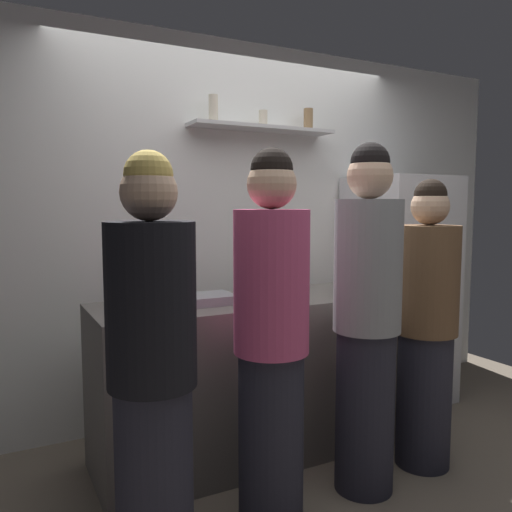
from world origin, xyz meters
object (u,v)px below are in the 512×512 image
baking_pan (203,299)px  wine_bottle_amber_glass (344,280)px  wine_bottle_green_glass (132,283)px  person_grey_hoodie (367,321)px  water_bottle_plastic (262,288)px  person_pink_top (271,342)px  person_blonde (152,375)px  wine_bottle_dark_glass (253,279)px  person_brown_jacket (426,327)px  utensil_holder (344,285)px  refrigerator (399,288)px

baking_pan → wine_bottle_amber_glass: 0.83m
wine_bottle_green_glass → person_grey_hoodie: 1.26m
water_bottle_plastic → person_grey_hoodie: size_ratio=0.13×
wine_bottle_green_glass → person_grey_hoodie: person_grey_hoodie is taller
person_pink_top → person_grey_hoodie: 0.57m
wine_bottle_green_glass → person_blonde: person_blonde is taller
wine_bottle_dark_glass → wine_bottle_amber_glass: 0.55m
wine_bottle_green_glass → wine_bottle_dark_glass: bearing=-17.3°
wine_bottle_amber_glass → person_brown_jacket: bearing=-49.2°
wine_bottle_amber_glass → water_bottle_plastic: 0.56m
water_bottle_plastic → person_grey_hoodie: person_grey_hoodie is taller
water_bottle_plastic → person_blonde: (-0.75, -0.52, -0.20)m
wine_bottle_amber_glass → utensil_holder: bearing=51.7°
wine_bottle_dark_glass → wine_bottle_green_glass: wine_bottle_dark_glass is taller
wine_bottle_dark_glass → person_pink_top: (-0.20, -0.58, -0.20)m
water_bottle_plastic → person_brown_jacket: bearing=-21.0°
water_bottle_plastic → person_pink_top: person_pink_top is taller
person_brown_jacket → baking_pan: bearing=-63.0°
baking_pan → person_brown_jacket: bearing=-26.8°
refrigerator → person_pink_top: size_ratio=0.98×
baking_pan → person_brown_jacket: size_ratio=0.21×
wine_bottle_dark_glass → wine_bottle_green_glass: 0.66m
person_pink_top → person_brown_jacket: bearing=58.0°
person_blonde → water_bottle_plastic: bearing=-29.9°
person_blonde → wine_bottle_dark_glass: bearing=-23.2°
refrigerator → person_grey_hoodie: size_ratio=0.95×
wine_bottle_dark_glass → person_blonde: 1.06m
utensil_holder → wine_bottle_dark_glass: 0.62m
wine_bottle_amber_glass → wine_bottle_dark_glass: bearing=164.6°
refrigerator → wine_bottle_green_glass: size_ratio=5.26×
refrigerator → person_pink_top: 1.90m
wine_bottle_green_glass → water_bottle_plastic: size_ratio=1.40×
baking_pan → person_grey_hoodie: 0.89m
refrigerator → person_blonde: (-2.22, -1.07, -0.01)m
person_pink_top → person_grey_hoodie: bearing=56.8°
refrigerator → utensil_holder: size_ratio=7.70×
person_pink_top → baking_pan: bearing=150.5°
wine_bottle_amber_glass → water_bottle_plastic: size_ratio=1.21×
refrigerator → person_blonde: 2.47m
utensil_holder → person_brown_jacket: size_ratio=0.14×
baking_pan → wine_bottle_green_glass: size_ratio=1.06×
baking_pan → person_pink_top: (0.08, -0.64, -0.10)m
water_bottle_plastic → person_brown_jacket: (0.86, -0.33, -0.24)m
wine_bottle_dark_glass → person_grey_hoodie: person_grey_hoodie is taller
baking_pan → water_bottle_plastic: size_ratio=1.48×
person_grey_hoodie → person_blonde: (-1.15, -0.14, -0.06)m
refrigerator → baking_pan: bearing=-169.5°
person_grey_hoodie → person_pink_top: bearing=144.4°
person_grey_hoodie → person_blonde: person_grey_hoodie is taller
wine_bottle_dark_glass → person_blonde: person_blonde is taller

